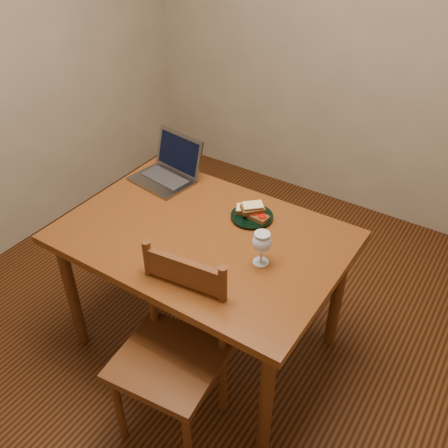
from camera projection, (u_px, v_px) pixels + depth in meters
The scene contains 10 objects.
floor at pixel (221, 329), 2.83m from camera, with size 3.20×3.20×0.02m, color black.
back_wall at pixel (362, 24), 3.13m from camera, with size 3.20×0.02×2.60m, color gray.
table at pixel (203, 248), 2.37m from camera, with size 1.30×0.90×0.74m.
chair at pixel (171, 348), 2.09m from camera, with size 0.47×0.45×0.46m.
plate at pixel (252, 217), 2.41m from camera, with size 0.21×0.21×0.02m, color black.
sandwich_cheese at pixel (247, 209), 2.42m from camera, with size 0.11×0.06×0.03m, color #381E0C, non-canonical shape.
sandwich_tomato at pixel (258, 216), 2.37m from camera, with size 0.10×0.06×0.03m, color #381E0C, non-canonical shape.
sandwich_top at pixel (253, 208), 2.39m from camera, with size 0.11×0.06×0.03m, color #381E0C, non-canonical shape.
milk_glass at pixel (261, 248), 2.11m from camera, with size 0.08×0.08×0.16m, color white, non-canonical shape.
laptop at pixel (170, 167), 2.69m from camera, with size 0.35×0.33×0.23m.
Camera 1 is at (1.06, -1.59, 2.16)m, focal length 40.00 mm.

